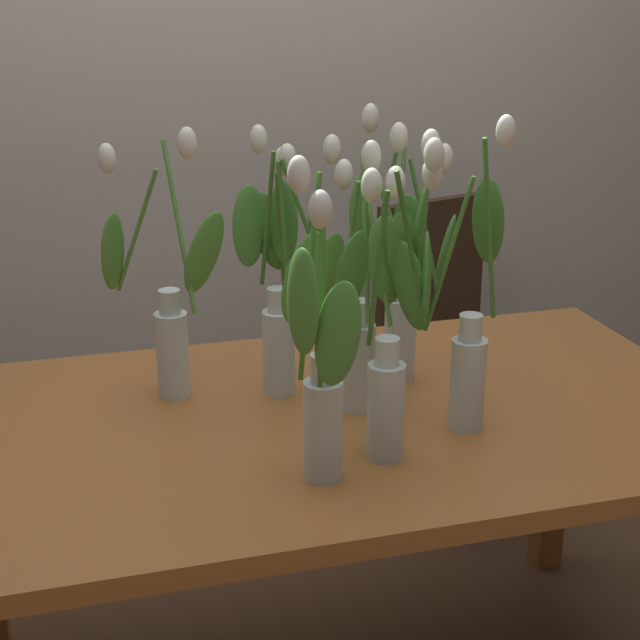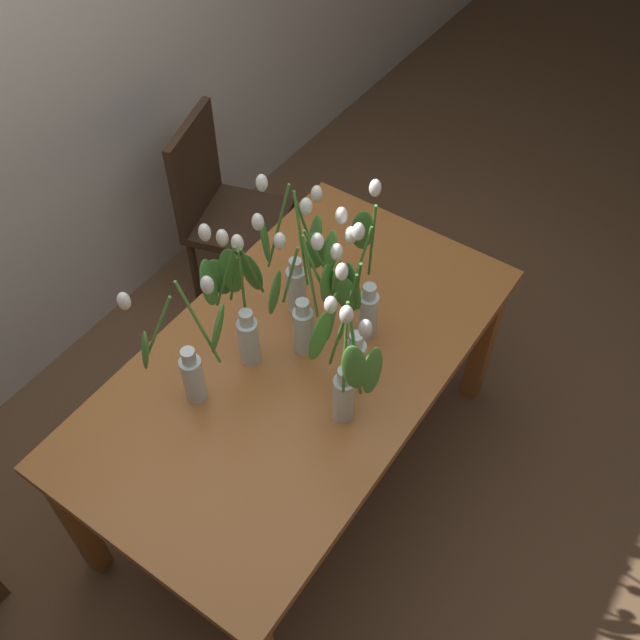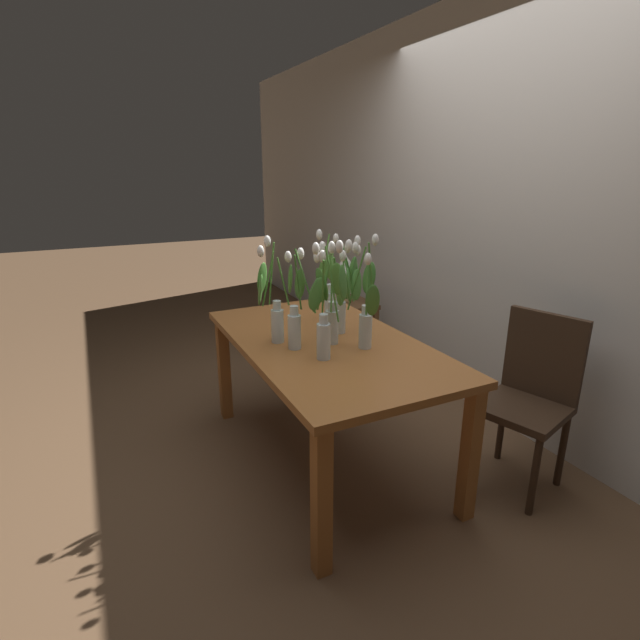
# 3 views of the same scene
# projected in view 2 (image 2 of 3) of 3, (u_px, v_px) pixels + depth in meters

# --- Properties ---
(ground_plane) EXTENTS (18.00, 18.00, 0.00)m
(ground_plane) POSITION_uv_depth(u_px,v_px,m) (301.00, 469.00, 2.96)
(ground_plane) COLOR brown
(dining_table) EXTENTS (1.60, 0.90, 0.74)m
(dining_table) POSITION_uv_depth(u_px,v_px,m) (297.00, 375.00, 2.46)
(dining_table) COLOR #A3602D
(dining_table) RESTS_ON ground
(tulip_vase_0) EXTENTS (0.22, 0.16, 0.54)m
(tulip_vase_0) POSITION_uv_depth(u_px,v_px,m) (239.00, 305.00, 2.24)
(tulip_vase_0) COLOR silver
(tulip_vase_0) RESTS_ON dining_table
(tulip_vase_1) EXTENTS (0.24, 0.21, 0.57)m
(tulip_vase_1) POSITION_uv_depth(u_px,v_px,m) (310.00, 301.00, 2.25)
(tulip_vase_1) COLOR silver
(tulip_vase_1) RESTS_ON dining_table
(tulip_vase_2) EXTENTS (0.24, 0.22, 0.58)m
(tulip_vase_2) POSITION_uv_depth(u_px,v_px,m) (297.00, 266.00, 2.38)
(tulip_vase_2) COLOR silver
(tulip_vase_2) RESTS_ON dining_table
(tulip_vase_3) EXTENTS (0.26, 0.21, 0.57)m
(tulip_vase_3) POSITION_uv_depth(u_px,v_px,m) (189.00, 363.00, 2.16)
(tulip_vase_3) COLOR silver
(tulip_vase_3) RESTS_ON dining_table
(tulip_vase_4) EXTENTS (0.13, 0.22, 0.57)m
(tulip_vase_4) POSITION_uv_depth(u_px,v_px,m) (345.00, 378.00, 2.09)
(tulip_vase_4) COLOR silver
(tulip_vase_4) RESTS_ON dining_table
(tulip_vase_5) EXTENTS (0.23, 0.17, 0.56)m
(tulip_vase_5) POSITION_uv_depth(u_px,v_px,m) (351.00, 341.00, 2.21)
(tulip_vase_5) COLOR silver
(tulip_vase_5) RESTS_ON dining_table
(tulip_vase_6) EXTENTS (0.21, 0.16, 0.59)m
(tulip_vase_6) POSITION_uv_depth(u_px,v_px,m) (365.00, 294.00, 2.32)
(tulip_vase_6) COLOR silver
(tulip_vase_6) RESTS_ON dining_table
(dining_chair) EXTENTS (0.50, 0.50, 0.93)m
(dining_chair) POSITION_uv_depth(u_px,v_px,m) (221.00, 205.00, 3.22)
(dining_chair) COLOR #382619
(dining_chair) RESTS_ON ground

